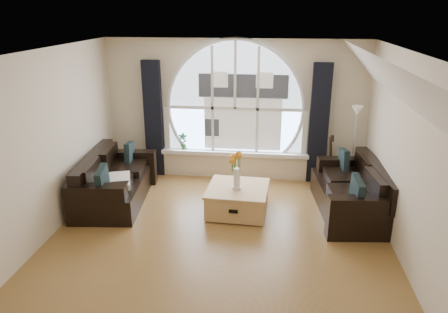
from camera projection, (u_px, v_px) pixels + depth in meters
ground at (217, 246)px, 6.07m from camera, size 5.00×5.50×0.01m
ceiling at (215, 54)px, 5.17m from camera, size 5.00×5.50×0.01m
wall_back at (235, 110)px, 8.19m from camera, size 5.00×0.01×2.70m
wall_front at (165, 285)px, 3.04m from camera, size 5.00×0.01×2.70m
wall_left at (38, 151)px, 5.89m from camera, size 0.01×5.50×2.70m
wall_right at (412, 165)px, 5.34m from camera, size 0.01×5.50×2.70m
attic_slope at (398, 86)px, 5.04m from camera, size 0.92×5.50×0.72m
arched_window at (235, 97)px, 8.07m from camera, size 2.60×0.06×2.15m
window_sill at (234, 153)px, 8.38m from camera, size 2.90×0.22×0.08m
window_frame at (235, 97)px, 8.04m from camera, size 2.76×0.08×2.15m
neighbor_house at (243, 103)px, 8.08m from camera, size 1.70×0.02×1.50m
curtain_left at (154, 119)px, 8.32m from camera, size 0.35×0.12×2.30m
curtain_right at (319, 124)px, 7.97m from camera, size 0.35×0.12×2.30m
sofa_left at (115, 180)px, 7.35m from camera, size 1.13×1.98×0.84m
sofa_right at (351, 190)px, 6.94m from camera, size 1.15×2.01×0.85m
coffee_chest at (238, 199)px, 7.02m from camera, size 1.03×1.03×0.48m
throw_blanket at (113, 182)px, 7.03m from camera, size 0.70×0.70×0.10m
vase_flowers at (237, 166)px, 6.79m from camera, size 0.24×0.24×0.70m
floor_lamp at (353, 149)px, 7.68m from camera, size 0.24×0.24×1.60m
guitar at (329, 161)px, 7.89m from camera, size 0.40×0.31×1.06m
potted_plant at (183, 141)px, 8.42m from camera, size 0.19×0.15×0.33m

